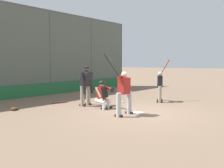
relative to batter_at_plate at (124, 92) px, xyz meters
The scene contains 13 objects.
ground_plane 1.10m from the batter_at_plate, behind, with size 160.00×160.00×0.00m, color #7A604C.
home_plate_marker 1.10m from the batter_at_plate, behind, with size 0.43×0.43×0.01m, color white.
backstop_fence 7.42m from the batter_at_plate, 95.49° to the right, with size 17.93×0.08×4.98m.
padding_wall 7.13m from the batter_at_plate, 95.56° to the right, with size 17.49×0.18×0.67m, color #236638.
bleachers_beyond 9.73m from the batter_at_plate, 95.00° to the right, with size 12.49×2.50×1.48m.
batter_at_plate is the anchor object (origin of this frame).
catcher_behind_plate 1.62m from the batter_at_plate, 112.52° to the right, with size 0.64×0.75×1.16m.
umpire_home 2.64m from the batter_at_plate, 105.61° to the right, with size 0.70×0.45×1.71m.
batter_on_deck 3.82m from the batter_at_plate, behind, with size 1.10×0.61×2.05m.
spare_bat_near_backstop 4.08m from the batter_at_plate, 97.80° to the right, with size 0.88×0.11×0.07m.
spare_bat_by_padding 8.98m from the batter_at_plate, 132.90° to the right, with size 0.55×0.67×0.07m.
fielding_glove_on_dirt 4.47m from the batter_at_plate, 64.59° to the right, with size 0.34×0.26×0.12m.
baseball_loose 3.10m from the batter_at_plate, 143.35° to the right, with size 0.07×0.07×0.07m, color white.
Camera 1 is at (8.19, 5.33, 1.88)m, focal length 42.00 mm.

